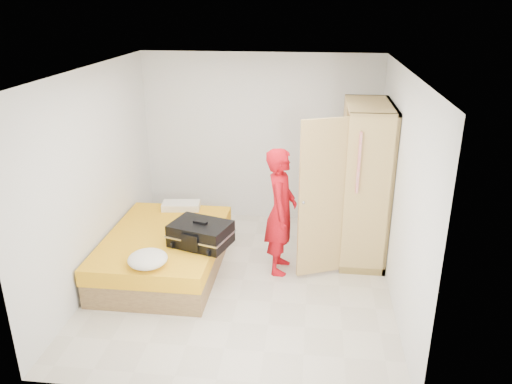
# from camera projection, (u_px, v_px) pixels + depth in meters

# --- Properties ---
(room) EXTENTS (4.00, 4.02, 2.60)m
(room) POSITION_uv_depth(u_px,v_px,m) (242.00, 184.00, 5.83)
(room) COLOR beige
(room) RESTS_ON ground
(bed) EXTENTS (1.42, 2.02, 0.50)m
(bed) POSITION_uv_depth(u_px,v_px,m) (165.00, 252.00, 6.46)
(bed) COLOR #9C7E46
(bed) RESTS_ON ground
(wardrobe) EXTENTS (1.13, 1.41, 2.10)m
(wardrobe) POSITION_uv_depth(u_px,v_px,m) (361.00, 187.00, 6.56)
(wardrobe) COLOR tan
(wardrobe) RESTS_ON ground
(person) EXTENTS (0.42, 0.62, 1.64)m
(person) POSITION_uv_depth(u_px,v_px,m) (281.00, 211.00, 6.27)
(person) COLOR red
(person) RESTS_ON ground
(suitcase) EXTENTS (0.83, 0.70, 0.31)m
(suitcase) POSITION_uv_depth(u_px,v_px,m) (201.00, 234.00, 6.08)
(suitcase) COLOR black
(suitcase) RESTS_ON bed
(round_cushion) EXTENTS (0.45, 0.45, 0.17)m
(round_cushion) POSITION_uv_depth(u_px,v_px,m) (148.00, 259.00, 5.60)
(round_cushion) COLOR white
(round_cushion) RESTS_ON bed
(pillow) EXTENTS (0.56, 0.33, 0.10)m
(pillow) POSITION_uv_depth(u_px,v_px,m) (181.00, 206.00, 7.14)
(pillow) COLOR white
(pillow) RESTS_ON bed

